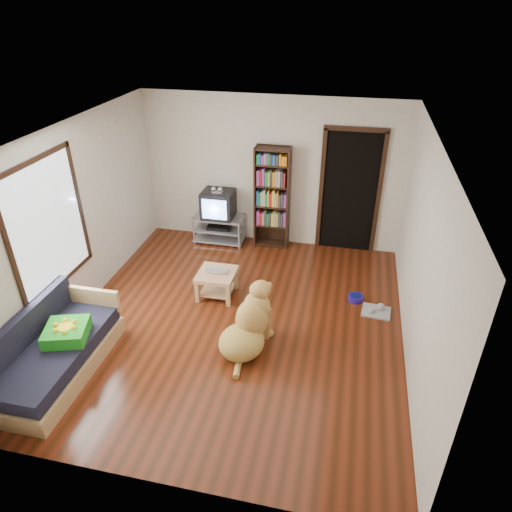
% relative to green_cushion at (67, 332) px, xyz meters
% --- Properties ---
extents(ground, '(5.00, 5.00, 0.00)m').
position_rel_green_cushion_xyz_m(ground, '(1.75, 1.23, -0.50)').
color(ground, '#5C210F').
rests_on(ground, ground).
extents(ceiling, '(5.00, 5.00, 0.00)m').
position_rel_green_cushion_xyz_m(ceiling, '(1.75, 1.23, 2.10)').
color(ceiling, white).
rests_on(ceiling, ground).
extents(wall_back, '(4.50, 0.00, 4.50)m').
position_rel_green_cushion_xyz_m(wall_back, '(1.75, 3.73, 0.80)').
color(wall_back, beige).
rests_on(wall_back, ground).
extents(wall_front, '(4.50, 0.00, 4.50)m').
position_rel_green_cushion_xyz_m(wall_front, '(1.75, -1.27, 0.80)').
color(wall_front, beige).
rests_on(wall_front, ground).
extents(wall_left, '(0.00, 5.00, 5.00)m').
position_rel_green_cushion_xyz_m(wall_left, '(-0.50, 1.23, 0.80)').
color(wall_left, beige).
rests_on(wall_left, ground).
extents(wall_right, '(0.00, 5.00, 5.00)m').
position_rel_green_cushion_xyz_m(wall_right, '(4.00, 1.23, 0.80)').
color(wall_right, beige).
rests_on(wall_right, ground).
extents(green_cushion, '(0.60, 0.60, 0.16)m').
position_rel_green_cushion_xyz_m(green_cushion, '(0.00, 0.00, 0.00)').
color(green_cushion, green).
rests_on(green_cushion, sofa).
extents(laptop, '(0.34, 0.23, 0.03)m').
position_rel_green_cushion_xyz_m(laptop, '(1.31, 1.78, -0.09)').
color(laptop, silver).
rests_on(laptop, coffee_table).
extents(dog_bowl, '(0.22, 0.22, 0.08)m').
position_rel_green_cushion_xyz_m(dog_bowl, '(3.36, 2.12, -0.46)').
color(dog_bowl, navy).
rests_on(dog_bowl, ground).
extents(grey_rag, '(0.43, 0.36, 0.03)m').
position_rel_green_cushion_xyz_m(grey_rag, '(3.66, 1.87, -0.48)').
color(grey_rag, '#A3A3A3').
rests_on(grey_rag, ground).
extents(window, '(0.03, 1.46, 1.70)m').
position_rel_green_cushion_xyz_m(window, '(-0.48, 0.73, 1.00)').
color(window, white).
rests_on(window, wall_left).
extents(doorway, '(1.03, 0.05, 2.19)m').
position_rel_green_cushion_xyz_m(doorway, '(3.10, 3.71, 0.62)').
color(doorway, black).
rests_on(doorway, wall_back).
extents(tv_stand, '(0.90, 0.45, 0.50)m').
position_rel_green_cushion_xyz_m(tv_stand, '(0.85, 3.48, -0.23)').
color(tv_stand, '#99999E').
rests_on(tv_stand, ground).
extents(crt_tv, '(0.55, 0.52, 0.58)m').
position_rel_green_cushion_xyz_m(crt_tv, '(0.85, 3.50, 0.24)').
color(crt_tv, black).
rests_on(crt_tv, tv_stand).
extents(bookshelf, '(0.60, 0.30, 1.80)m').
position_rel_green_cushion_xyz_m(bookshelf, '(1.80, 3.58, 0.50)').
color(bookshelf, black).
rests_on(bookshelf, ground).
extents(sofa, '(0.80, 1.80, 0.80)m').
position_rel_green_cushion_xyz_m(sofa, '(-0.12, -0.15, -0.24)').
color(sofa, tan).
rests_on(sofa, ground).
extents(coffee_table, '(0.55, 0.55, 0.40)m').
position_rel_green_cushion_xyz_m(coffee_table, '(1.31, 1.81, -0.22)').
color(coffee_table, tan).
rests_on(coffee_table, ground).
extents(dog, '(0.76, 1.09, 0.90)m').
position_rel_green_cushion_xyz_m(dog, '(2.04, 0.78, -0.17)').
color(dog, tan).
rests_on(dog, ground).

